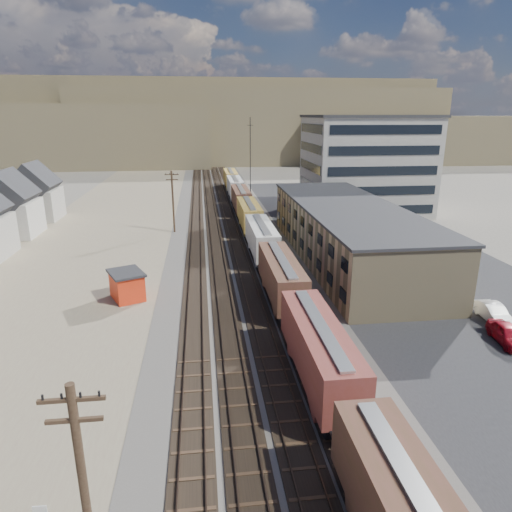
{
  "coord_description": "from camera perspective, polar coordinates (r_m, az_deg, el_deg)",
  "views": [
    {
      "loc": [
        -4.0,
        -31.65,
        18.43
      ],
      "look_at": [
        2.0,
        17.73,
        3.0
      ],
      "focal_mm": 32.0,
      "sensor_mm": 36.0,
      "label": 1
    }
  ],
  "objects": [
    {
      "name": "parked_car_red",
      "position": [
        44.18,
        28.96,
        -8.58
      ],
      "size": [
        2.56,
        4.97,
        1.62
      ],
      "primitive_type": "imported",
      "rotation": [
        0.0,
        0.0,
        -0.14
      ],
      "color": "#A40F1D",
      "rests_on": "ground"
    },
    {
      "name": "parked_car_far",
      "position": [
        95.29,
        16.8,
        5.82
      ],
      "size": [
        1.95,
        4.57,
        1.54
      ],
      "primitive_type": "imported",
      "rotation": [
        0.0,
        0.0,
        -0.03
      ],
      "color": "silver",
      "rests_on": "ground"
    },
    {
      "name": "parked_car_white",
      "position": [
        48.04,
        27.54,
        -6.36
      ],
      "size": [
        2.17,
        5.02,
        1.61
      ],
      "primitive_type": "imported",
      "rotation": [
        0.0,
        0.0,
        -0.1
      ],
      "color": "white",
      "rests_on": "ground"
    },
    {
      "name": "parked_car_blue",
      "position": [
        80.09,
        15.19,
        3.88
      ],
      "size": [
        4.07,
        5.97,
        1.52
      ],
      "primitive_type": "imported",
      "rotation": [
        0.0,
        0.0,
        0.31
      ],
      "color": "navy",
      "rests_on": "ground"
    },
    {
      "name": "ground",
      "position": [
        36.84,
        0.24,
        -12.78
      ],
      "size": [
        300.0,
        300.0,
        0.0
      ],
      "primitive_type": "plane",
      "color": "#6B6356",
      "rests_on": "ground"
    },
    {
      "name": "rail_tracks",
      "position": [
        83.75,
        -4.42,
        4.55
      ],
      "size": [
        11.4,
        200.0,
        0.24
      ],
      "color": "black",
      "rests_on": "ground"
    },
    {
      "name": "maintenance_shed",
      "position": [
        49.27,
        -15.83,
        -3.51
      ],
      "size": [
        4.53,
        5.01,
        2.99
      ],
      "color": "red",
      "rests_on": "ground"
    },
    {
      "name": "utility_pole_north",
      "position": [
        74.94,
        -10.34,
        6.86
      ],
      "size": [
        2.2,
        0.32,
        10.0
      ],
      "color": "#382619",
      "rests_on": "ground"
    },
    {
      "name": "utility_pole_south",
      "position": [
        19.46,
        -20.56,
        -26.51
      ],
      "size": [
        2.2,
        0.32,
        10.0
      ],
      "color": "#382619",
      "rests_on": "ground"
    },
    {
      "name": "office_tower",
      "position": [
        92.76,
        13.51,
        11.1
      ],
      "size": [
        22.6,
        18.6,
        18.45
      ],
      "color": "#9E998E",
      "rests_on": "ground"
    },
    {
      "name": "hills_north",
      "position": [
        199.66,
        -5.96,
        15.9
      ],
      "size": [
        265.0,
        80.0,
        32.0
      ],
      "color": "brown",
      "rests_on": "ground"
    },
    {
      "name": "dirt_yard",
      "position": [
        75.69,
        -18.93,
        2.2
      ],
      "size": [
        24.0,
        180.0,
        0.03
      ],
      "primitive_type": "cube",
      "color": "#86725C",
      "rests_on": "ground"
    },
    {
      "name": "asphalt_lot",
      "position": [
        73.87,
        13.93,
        2.29
      ],
      "size": [
        26.0,
        120.0,
        0.04
      ],
      "primitive_type": "cube",
      "color": "#232326",
      "rests_on": "ground"
    },
    {
      "name": "warehouse",
      "position": [
        61.54,
        11.27,
        3.01
      ],
      "size": [
        12.4,
        40.4,
        7.25
      ],
      "color": "tan",
      "rests_on": "ground"
    },
    {
      "name": "freight_train",
      "position": [
        67.99,
        -0.16,
        3.94
      ],
      "size": [
        3.0,
        119.74,
        4.46
      ],
      "color": "black",
      "rests_on": "ground"
    },
    {
      "name": "ballast_bed",
      "position": [
        83.79,
        -4.04,
        4.5
      ],
      "size": [
        18.0,
        200.0,
        0.06
      ],
      "primitive_type": "cube",
      "color": "#4C4742",
      "rests_on": "ground"
    },
    {
      "name": "radio_mast",
      "position": [
        92.66,
        -0.72,
        11.47
      ],
      "size": [
        1.2,
        0.16,
        18.0
      ],
      "color": "black",
      "rests_on": "ground"
    }
  ]
}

